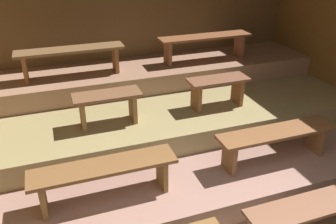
% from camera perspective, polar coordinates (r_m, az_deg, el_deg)
% --- Properties ---
extents(ground, '(6.35, 5.15, 0.08)m').
position_cam_1_polar(ground, '(4.48, 1.83, -10.25)').
color(ground, '#9D7D5F').
extents(wall_back, '(6.35, 0.06, 2.77)m').
position_cam_1_polar(wall_back, '(5.82, -6.07, 14.06)').
color(wall_back, brown).
rests_on(wall_back, ground).
extents(platform_lower, '(5.55, 3.20, 0.29)m').
position_cam_1_polar(platform_lower, '(4.83, -0.61, -4.64)').
color(platform_lower, '#9E7567').
rests_on(platform_lower, ground).
extents(platform_middle, '(5.55, 2.24, 0.29)m').
position_cam_1_polar(platform_middle, '(5.09, -2.39, 0.79)').
color(platform_middle, '#998958').
rests_on(platform_middle, platform_lower).
extents(platform_upper, '(5.55, 1.04, 0.29)m').
position_cam_1_polar(platform_upper, '(5.51, -4.34, 6.07)').
color(platform_upper, '#A2775D').
rests_on(platform_upper, platform_middle).
extents(bench_lower_left, '(1.43, 0.32, 0.41)m').
position_cam_1_polar(bench_lower_left, '(3.51, -10.35, -9.73)').
color(bench_lower_left, brown).
rests_on(bench_lower_left, platform_lower).
extents(bench_lower_right, '(1.43, 0.32, 0.41)m').
position_cam_1_polar(bench_lower_right, '(4.19, 17.27, -4.02)').
color(bench_lower_right, brown).
rests_on(bench_lower_right, platform_lower).
extents(bench_middle_left, '(0.82, 0.32, 0.41)m').
position_cam_1_polar(bench_middle_left, '(4.28, -9.85, 1.50)').
color(bench_middle_left, brown).
rests_on(bench_middle_left, platform_middle).
extents(bench_middle_right, '(0.82, 0.32, 0.41)m').
position_cam_1_polar(bench_middle_right, '(4.72, 8.12, 4.10)').
color(bench_middle_right, brown).
rests_on(bench_middle_right, platform_middle).
extents(bench_upper_left, '(1.49, 0.32, 0.41)m').
position_cam_1_polar(bench_upper_left, '(5.13, -15.61, 9.01)').
color(bench_upper_left, brown).
rests_on(bench_upper_left, platform_upper).
extents(bench_upper_right, '(1.49, 0.32, 0.41)m').
position_cam_1_polar(bench_upper_right, '(5.64, 6.07, 11.42)').
color(bench_upper_right, brown).
rests_on(bench_upper_right, platform_upper).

